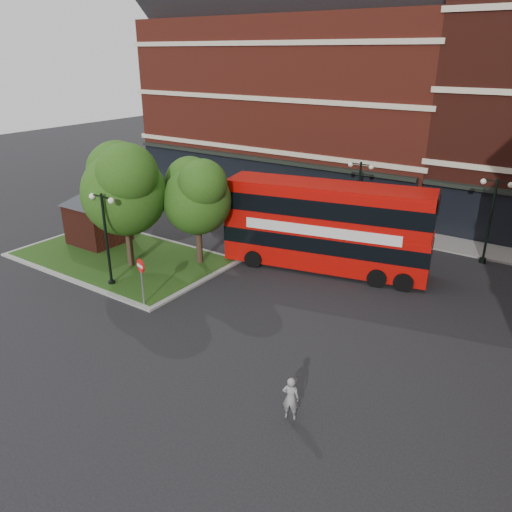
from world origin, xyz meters
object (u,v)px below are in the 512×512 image
Objects in this scene: car_silver at (332,223)px; car_white at (379,223)px; woman at (291,398)px; bus at (327,221)px.

car_white is at bearing -62.82° from car_silver.
woman reaches higher than car_white.
car_silver is (-7.27, 17.85, -0.17)m from woman.
woman is 19.87m from car_white.
bus reaches higher than car_silver.
bus is at bearing -179.73° from car_white.
bus is 6.82m from car_silver.
car_silver is at bearing 100.19° from bus.
woman is 0.43× the size of car_silver.
bus reaches higher than car_white.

